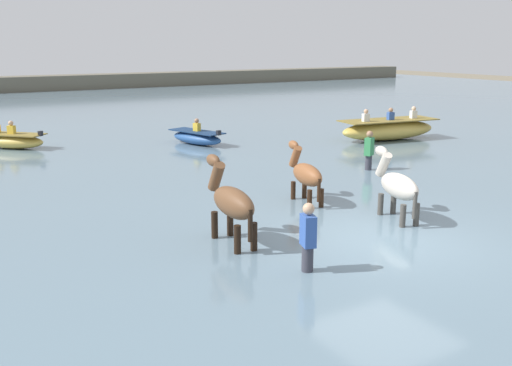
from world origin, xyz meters
The scene contains 11 objects.
ground_plane centered at (0.00, 0.00, 0.00)m, with size 120.00×120.00×0.00m, color #756B56.
water_surface centered at (0.00, 10.00, 0.21)m, with size 90.00×90.00×0.43m, color slate.
horse_lead_chestnut centered at (0.26, 3.07, 1.09)m, with size 0.65×1.70×1.83m.
horse_trailing_pinto centered at (1.14, 0.91, 1.14)m, with size 0.78×1.78×1.93m.
horse_flank_bay centered at (-2.70, 1.42, 1.21)m, with size 0.55×1.87×2.04m.
boat_distant_west centered at (8.60, 8.97, 0.84)m, with size 4.34×1.93×1.29m.
boat_near_starboard centered at (-4.60, 14.68, 0.71)m, with size 2.39×2.40×1.02m.
boat_far_inshore centered at (1.59, 11.96, 0.69)m, with size 1.54×2.62×0.99m.
person_onlooker_left centered at (4.07, 5.08, 0.87)m, with size 0.38×0.32×1.63m.
person_wading_mid centered at (-2.29, -0.50, 0.87)m, with size 0.28×0.36×1.63m.
far_shoreline centered at (0.00, 41.76, 0.81)m, with size 80.00×2.40×1.62m, color #605B4C.
Camera 1 is at (-7.81, -7.93, 4.21)m, focal length 40.60 mm.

